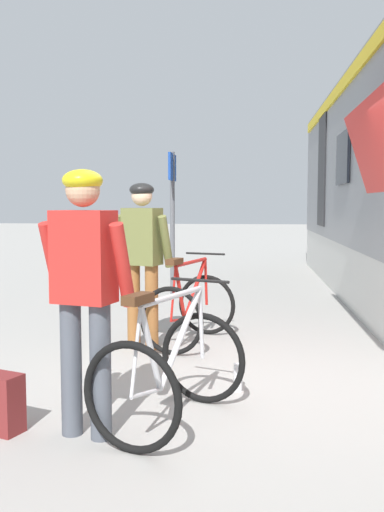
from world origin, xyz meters
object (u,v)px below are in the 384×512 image
(bicycle_near_silver, at_px, (170,369))
(cyclist_near_in_red, at_px, (84,279))
(cyclist_far_in_olive, at_px, (142,250))
(water_bottle_near_the_bikes, at_px, (238,377))
(platform_sign_post, at_px, (172,199))
(bicycle_far_red, at_px, (190,308))
(backpack_on_platform, at_px, (1,403))

(bicycle_near_silver, bearing_deg, cyclist_near_in_red, -155.63)
(cyclist_near_in_red, relative_size, cyclist_far_in_olive, 1.00)
(water_bottle_near_the_bikes, bearing_deg, bicycle_near_silver, -119.86)
(water_bottle_near_the_bikes, bearing_deg, cyclist_near_in_red, -133.67)
(cyclist_near_in_red, distance_m, bicycle_near_silver, 0.87)
(water_bottle_near_the_bikes, bearing_deg, cyclist_far_in_olive, 128.14)
(water_bottle_near_the_bikes, relative_size, platform_sign_post, 0.09)
(cyclist_near_in_red, distance_m, platform_sign_post, 5.91)
(cyclist_near_in_red, bearing_deg, cyclist_far_in_olive, 91.57)
(cyclist_far_in_olive, distance_m, water_bottle_near_the_bikes, 1.94)
(bicycle_far_red, bearing_deg, cyclist_near_in_red, -99.21)
(cyclist_far_in_olive, relative_size, bicycle_near_silver, 1.41)
(cyclist_far_in_olive, xyz_separation_m, backpack_on_platform, (-0.53, -2.35, -0.85))
(cyclist_far_in_olive, relative_size, water_bottle_near_the_bikes, 7.73)
(cyclist_far_in_olive, relative_size, bicycle_far_red, 1.44)
(cyclist_near_in_red, xyz_separation_m, platform_sign_post, (-0.22, 5.88, 0.57))
(bicycle_near_silver, xyz_separation_m, water_bottle_near_the_bikes, (0.45, 0.79, -0.29))
(bicycle_near_silver, height_order, platform_sign_post, platform_sign_post)
(cyclist_near_in_red, height_order, backpack_on_platform, cyclist_near_in_red)
(cyclist_far_in_olive, bearing_deg, platform_sign_post, 92.54)
(platform_sign_post, bearing_deg, cyclist_near_in_red, -87.85)
(cyclist_near_in_red, relative_size, bicycle_near_silver, 1.41)
(cyclist_far_in_olive, bearing_deg, bicycle_far_red, 24.67)
(backpack_on_platform, distance_m, water_bottle_near_the_bikes, 1.88)
(cyclist_far_in_olive, bearing_deg, cyclist_near_in_red, -88.43)
(cyclist_near_in_red, distance_m, backpack_on_platform, 1.04)
(cyclist_far_in_olive, height_order, platform_sign_post, platform_sign_post)
(cyclist_near_in_red, xyz_separation_m, water_bottle_near_the_bikes, (0.98, 1.03, -0.94))
(platform_sign_post, bearing_deg, bicycle_near_silver, -82.43)
(platform_sign_post, bearing_deg, bicycle_far_red, -79.03)
(cyclist_far_in_olive, distance_m, platform_sign_post, 3.57)
(cyclist_near_in_red, xyz_separation_m, backpack_on_platform, (-0.59, 0.01, -0.85))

